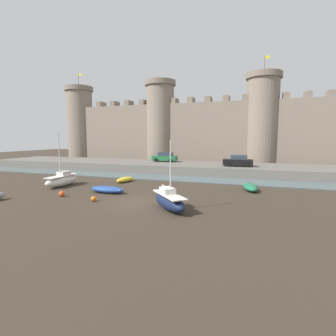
% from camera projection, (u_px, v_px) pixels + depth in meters
% --- Properties ---
extents(ground_plane, '(160.00, 160.00, 0.00)m').
position_uv_depth(ground_plane, '(135.00, 203.00, 21.69)').
color(ground_plane, '#382D23').
extents(water_channel, '(80.00, 4.50, 0.10)m').
position_uv_depth(water_channel, '(181.00, 179.00, 34.43)').
color(water_channel, slate).
rests_on(water_channel, ground).
extents(quay_road, '(71.75, 10.00, 1.33)m').
position_uv_depth(quay_road, '(194.00, 168.00, 41.16)').
color(quay_road, '#666059').
rests_on(quay_road, ground).
extents(castle, '(66.05, 6.30, 19.89)m').
position_uv_depth(castle, '(208.00, 127.00, 51.21)').
color(castle, gray).
rests_on(castle, ground).
extents(sailboat_midflat_left, '(4.10, 4.37, 5.27)m').
position_uv_depth(sailboat_midflat_left, '(169.00, 201.00, 19.79)').
color(sailboat_midflat_left, '#141E3D').
rests_on(sailboat_midflat_left, ground).
extents(sailboat_foreground_right, '(1.48, 4.89, 6.19)m').
position_uv_depth(sailboat_foreground_right, '(62.00, 180.00, 29.30)').
color(sailboat_foreground_right, silver).
rests_on(sailboat_foreground_right, ground).
extents(rowboat_near_channel_left, '(1.55, 3.05, 0.62)m').
position_uv_depth(rowboat_near_channel_left, '(125.00, 179.00, 31.95)').
color(rowboat_near_channel_left, yellow).
rests_on(rowboat_near_channel_left, ground).
extents(rowboat_foreground_left, '(2.03, 3.63, 0.72)m').
position_uv_depth(rowboat_foreground_left, '(250.00, 187.00, 26.87)').
color(rowboat_foreground_left, '#1E6B47').
rests_on(rowboat_foreground_left, ground).
extents(rowboat_midflat_right, '(3.61, 1.31, 0.69)m').
position_uv_depth(rowboat_midflat_right, '(107.00, 189.00, 25.67)').
color(rowboat_midflat_right, '#234793').
rests_on(rowboat_midflat_right, ground).
extents(mooring_buoy_near_shore, '(0.51, 0.51, 0.51)m').
position_uv_depth(mooring_buoy_near_shore, '(62.00, 194.00, 24.15)').
color(mooring_buoy_near_shore, '#E04C1E').
rests_on(mooring_buoy_near_shore, ground).
extents(mooring_buoy_off_centre, '(0.45, 0.45, 0.45)m').
position_uv_depth(mooring_buoy_off_centre, '(167.00, 195.00, 23.96)').
color(mooring_buoy_off_centre, '#E04C1E').
rests_on(mooring_buoy_off_centre, ground).
extents(mooring_buoy_mid_mud, '(0.45, 0.45, 0.45)m').
position_uv_depth(mooring_buoy_mid_mud, '(93.00, 199.00, 22.32)').
color(mooring_buoy_mid_mud, orange).
rests_on(mooring_buoy_mid_mud, ground).
extents(car_quay_centre_west, '(4.17, 2.02, 1.62)m').
position_uv_depth(car_quay_centre_west, '(238.00, 161.00, 37.18)').
color(car_quay_centre_west, black).
rests_on(car_quay_centre_west, quay_road).
extents(car_quay_east, '(4.17, 2.02, 1.62)m').
position_uv_depth(car_quay_east, '(165.00, 157.00, 44.36)').
color(car_quay_east, '#1E6638').
rests_on(car_quay_east, quay_road).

